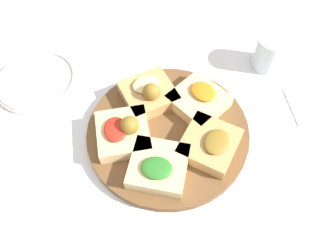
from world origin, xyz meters
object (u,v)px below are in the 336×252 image
plate_right (37,80)px  water_glass (270,53)px  serving_board (168,132)px  napkin_stack (310,104)px

plate_right → water_glass: water_glass is taller
serving_board → plate_right: serving_board is taller
plate_right → napkin_stack: plate_right is taller
serving_board → plate_right: 0.34m
serving_board → plate_right: size_ratio=1.78×
plate_right → napkin_stack: (0.00, -0.63, -0.00)m
plate_right → napkin_stack: bearing=-90.0°
serving_board → plate_right: (0.11, 0.32, -0.00)m
serving_board → water_glass: water_glass is taller
serving_board → water_glass: 0.31m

